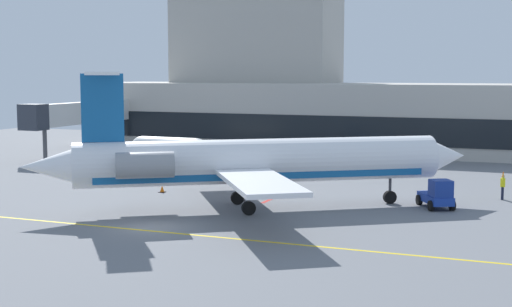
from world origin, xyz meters
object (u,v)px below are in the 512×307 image
(regional_jet, at_px, (252,162))
(pushback_tractor, at_px, (297,158))
(fuel_tank, at_px, (169,148))
(baggage_tug, at_px, (437,195))
(marshaller, at_px, (503,186))

(regional_jet, height_order, pushback_tractor, regional_jet)
(regional_jet, bearing_deg, fuel_tank, 130.74)
(baggage_tug, bearing_deg, fuel_tank, 151.87)
(baggage_tug, relative_size, marshaller, 1.79)
(baggage_tug, distance_m, marshaller, 6.52)
(pushback_tractor, height_order, fuel_tank, fuel_tank)
(fuel_tank, bearing_deg, regional_jet, -49.26)
(baggage_tug, bearing_deg, marshaller, 53.79)
(marshaller, bearing_deg, regional_jet, -146.46)
(regional_jet, bearing_deg, pushback_tractor, 100.88)
(regional_jet, bearing_deg, baggage_tug, 23.07)
(pushback_tractor, bearing_deg, marshaller, -29.10)
(regional_jet, xyz_separation_m, baggage_tug, (11.42, 4.86, -2.30))
(marshaller, bearing_deg, baggage_tug, -126.21)
(baggage_tug, xyz_separation_m, pushback_tractor, (-15.43, 15.99, 0.12))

